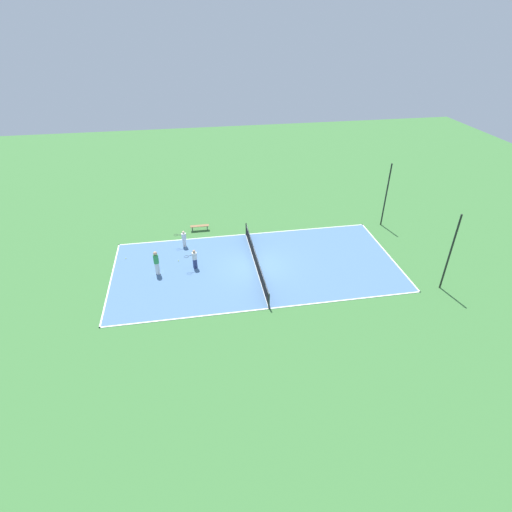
% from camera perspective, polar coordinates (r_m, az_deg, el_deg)
% --- Properties ---
extents(ground_plane, '(80.00, 80.00, 0.00)m').
position_cam_1_polar(ground_plane, '(29.05, -0.00, -1.50)').
color(ground_plane, '#3D7538').
extents(court_surface, '(9.81, 20.51, 0.02)m').
position_cam_1_polar(court_surface, '(29.05, -0.00, -1.49)').
color(court_surface, '#4C729E').
rests_on(court_surface, ground_plane).
extents(tennis_net, '(9.61, 0.10, 1.07)m').
position_cam_1_polar(tennis_net, '(28.74, -0.00, -0.56)').
color(tennis_net, black).
rests_on(tennis_net, court_surface).
extents(bench, '(0.36, 1.55, 0.45)m').
position_cam_1_polar(bench, '(33.92, -8.05, 4.22)').
color(bench, olive).
rests_on(bench, ground_plane).
extents(player_far_white, '(0.66, 0.99, 1.49)m').
position_cam_1_polar(player_far_white, '(28.75, -8.79, -0.26)').
color(player_far_white, navy).
rests_on(player_far_white, court_surface).
extents(player_near_white, '(0.43, 0.96, 1.36)m').
position_cam_1_polar(player_near_white, '(31.55, -10.28, 2.56)').
color(player_near_white, white).
rests_on(player_near_white, court_surface).
extents(player_far_green, '(0.50, 0.50, 1.85)m').
position_cam_1_polar(player_far_green, '(28.48, -14.06, -0.72)').
color(player_far_green, white).
rests_on(player_far_green, court_surface).
extents(tennis_ball_far_baseline, '(0.07, 0.07, 0.07)m').
position_cam_1_polar(tennis_ball_far_baseline, '(30.14, -11.02, -0.68)').
color(tennis_ball_far_baseline, '#CCE033').
rests_on(tennis_ball_far_baseline, court_surface).
extents(tennis_ball_right_alley, '(0.07, 0.07, 0.07)m').
position_cam_1_polar(tennis_ball_right_alley, '(31.42, -18.10, -0.33)').
color(tennis_ball_right_alley, '#CCE033').
rests_on(tennis_ball_right_alley, court_surface).
extents(fence_post_back_left, '(0.12, 0.12, 5.47)m').
position_cam_1_polar(fence_post_back_left, '(35.22, 18.09, 8.23)').
color(fence_post_back_left, black).
rests_on(fence_post_back_left, ground_plane).
extents(fence_post_back_right, '(0.12, 0.12, 5.47)m').
position_cam_1_polar(fence_post_back_right, '(28.28, 25.99, 0.38)').
color(fence_post_back_right, black).
rests_on(fence_post_back_right, ground_plane).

